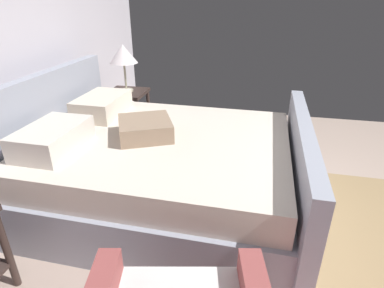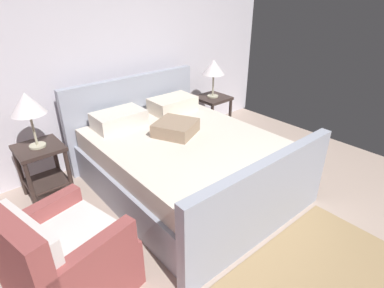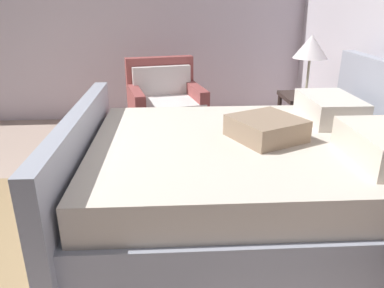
{
  "view_description": "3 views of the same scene",
  "coord_description": "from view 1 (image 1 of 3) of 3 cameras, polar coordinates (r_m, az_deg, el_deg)",
  "views": [
    {
      "loc": [
        -2.15,
        0.97,
        1.66
      ],
      "look_at": [
        -0.16,
        1.39,
        0.68
      ],
      "focal_mm": 29.6,
      "sensor_mm": 36.0,
      "label": 1
    },
    {
      "loc": [
        -1.82,
        -0.57,
        2.04
      ],
      "look_at": [
        0.05,
        1.57,
        0.59
      ],
      "focal_mm": 28.78,
      "sensor_mm": 36.0,
      "label": 2
    },
    {
      "loc": [
        2.25,
        1.17,
        1.46
      ],
      "look_at": [
        0.13,
        1.33,
        0.63
      ],
      "focal_mm": 34.55,
      "sensor_mm": 36.0,
      "label": 3
    }
  ],
  "objects": [
    {
      "name": "bed",
      "position": [
        2.66,
        -5.7,
        -4.17
      ],
      "size": [
        1.84,
        2.22,
        1.07
      ],
      "color": "#9CA1B2",
      "rests_on": "ground"
    },
    {
      "name": "ground_plane",
      "position": [
        2.89,
        29.85,
        -13.69
      ],
      "size": [
        5.0,
        5.83,
        0.02
      ],
      "primitive_type": "cube",
      "color": "tan"
    },
    {
      "name": "nightstand_right",
      "position": [
        3.94,
        -11.45,
        6.54
      ],
      "size": [
        0.44,
        0.44,
        0.6
      ],
      "color": "#352823",
      "rests_on": "ground"
    },
    {
      "name": "table_lamp_right",
      "position": [
        3.79,
        -12.29,
        15.43
      ],
      "size": [
        0.32,
        0.32,
        0.54
      ],
      "color": "#B7B293",
      "rests_on": "nightstand_right"
    }
  ]
}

